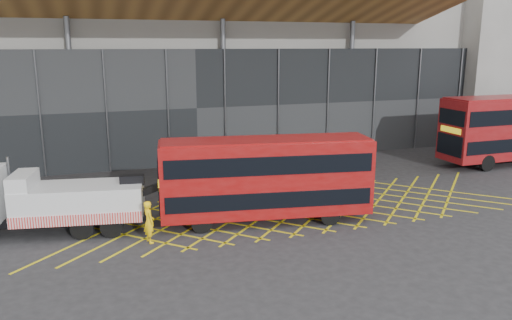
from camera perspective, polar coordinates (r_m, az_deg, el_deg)
name	(u,v)px	position (r m, az deg, el deg)	size (l,w,h in m)	color
ground_plane	(208,219)	(24.55, -5.55, -6.73)	(120.00, 120.00, 0.00)	#28272A
road_markings	(298,209)	(25.98, 4.85, -5.57)	(26.36, 7.16, 0.01)	yellow
construction_building	(175,36)	(41.54, -9.20, 13.84)	(55.00, 23.97, 18.00)	gray
east_building	(499,26)	(53.55, 25.99, 13.61)	(15.00, 12.00, 20.00)	gray
recovery_truck	(41,200)	(24.09, -23.32, -4.23)	(9.79, 3.68, 3.39)	black
bus_towed	(266,176)	(23.49, 1.14, -1.86)	(10.14, 3.81, 4.03)	maroon
worker	(149,222)	(21.86, -12.13, -6.92)	(0.67, 0.44, 1.85)	yellow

